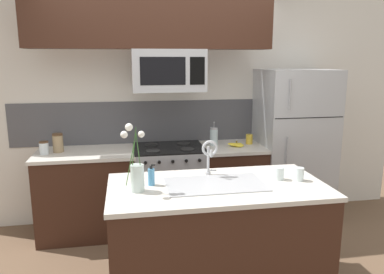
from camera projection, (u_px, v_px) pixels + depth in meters
name	position (u px, v px, depth m)	size (l,w,h in m)	color
ground_plane	(182.00, 269.00, 3.37)	(10.00, 10.00, 0.00)	brown
rear_partition	(190.00, 107.00, 4.39)	(5.20, 0.10, 2.60)	silver
splash_band	(165.00, 122.00, 4.31)	(3.41, 0.01, 0.48)	#4C4C51
back_counter_left	(88.00, 193.00, 3.99)	(1.03, 0.65, 0.91)	#381E14
back_counter_right	(231.00, 184.00, 4.27)	(0.69, 0.65, 0.91)	#381E14
stove_range	(169.00, 188.00, 4.14)	(0.76, 0.64, 0.93)	#A8AAAF
microwave	(168.00, 70.00, 3.86)	(0.74, 0.40, 0.43)	#A8AAAF
upper_cabinet_band	(151.00, 18.00, 3.69)	(2.42, 0.34, 0.60)	#381E14
refrigerator	(292.00, 146.00, 4.32)	(0.79, 0.74, 1.75)	#A8AAAF
storage_jar_tall	(44.00, 148.00, 3.78)	(0.09, 0.09, 0.13)	silver
storage_jar_medium	(58.00, 143.00, 3.87)	(0.11, 0.11, 0.20)	#997F5B
banana_bunch	(236.00, 145.00, 4.11)	(0.19, 0.16, 0.07)	yellow
french_press	(214.00, 136.00, 4.17)	(0.09, 0.09, 0.27)	silver
coffee_tin	(249.00, 139.00, 4.25)	(0.08, 0.08, 0.11)	gold
island_counter	(217.00, 239.00, 2.98)	(1.67, 0.86, 0.91)	#381E14
kitchen_sink	(215.00, 193.00, 2.90)	(0.76, 0.44, 0.16)	#ADAFB5
sink_faucet	(209.00, 153.00, 3.05)	(0.14, 0.14, 0.31)	#B7BABF
dish_soap_bottle	(151.00, 177.00, 2.86)	(0.06, 0.05, 0.16)	#4C93C6
drinking_glass	(279.00, 173.00, 2.99)	(0.08, 0.08, 0.10)	silver
spare_glass	(299.00, 174.00, 2.97)	(0.07, 0.07, 0.11)	silver
flower_vase	(137.00, 173.00, 2.71)	(0.17, 0.13, 0.51)	silver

